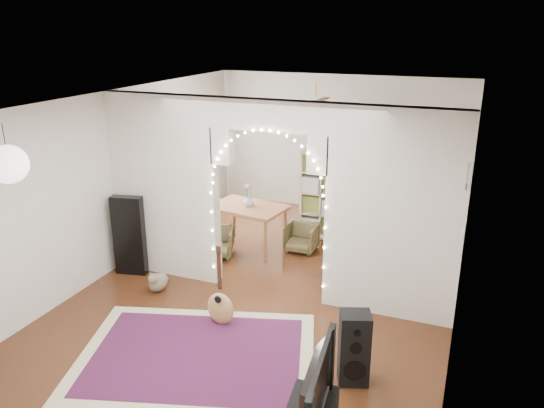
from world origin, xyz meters
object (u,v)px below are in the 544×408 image
at_px(floor_speaker, 354,348).
at_px(bookcase, 344,195).
at_px(dining_chair_right, 301,238).
at_px(acoustic_guitar, 220,296).
at_px(dining_table, 249,210).
at_px(dining_chair_left, 217,242).

relative_size(floor_speaker, bookcase, 0.52).
bearing_deg(dining_chair_right, acoustic_guitar, -95.03).
height_order(dining_table, dining_chair_right, dining_table).
xyz_separation_m(acoustic_guitar, dining_table, (-0.64, 2.32, 0.29)).
relative_size(bookcase, dining_chair_left, 2.97).
height_order(acoustic_guitar, dining_table, acoustic_guitar).
relative_size(floor_speaker, dining_chair_left, 1.54).
relative_size(dining_table, dining_chair_right, 2.58).
xyz_separation_m(acoustic_guitar, dining_chair_right, (0.21, 2.55, -0.16)).
bearing_deg(floor_speaker, dining_table, 110.88).
relative_size(dining_chair_left, dining_chair_right, 1.03).
bearing_deg(acoustic_guitar, floor_speaker, -6.28).
relative_size(bookcase, dining_chair_right, 3.07).
bearing_deg(acoustic_guitar, dining_chair_right, 94.28).
distance_m(bookcase, dining_chair_left, 2.36).
distance_m(acoustic_guitar, floor_speaker, 1.88).
bearing_deg(dining_chair_right, floor_speaker, -62.62).
xyz_separation_m(bookcase, dining_table, (-1.34, -1.08, -0.10)).
bearing_deg(bookcase, floor_speaker, -86.14).
distance_m(dining_chair_left, dining_chair_right, 1.40).
bearing_deg(dining_chair_right, bookcase, 59.56).
bearing_deg(dining_chair_right, dining_chair_left, -150.24).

